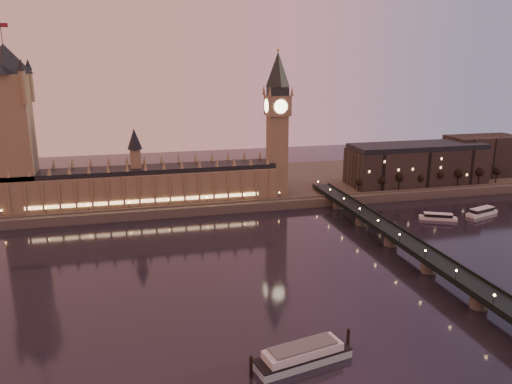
{
  "coord_description": "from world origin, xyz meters",
  "views": [
    {
      "loc": [
        -46.89,
        -221.43,
        102.42
      ],
      "look_at": [
        16.88,
        35.0,
        32.16
      ],
      "focal_mm": 35.0,
      "sensor_mm": 36.0,
      "label": 1
    }
  ],
  "objects": [
    {
      "name": "city_block",
      "position": [
        194.94,
        130.93,
        22.24
      ],
      "size": [
        155.0,
        45.0,
        34.0
      ],
      "color": "black",
      "rests_on": "ground"
    },
    {
      "name": "big_ben",
      "position": [
        53.99,
        120.99,
        63.95
      ],
      "size": [
        17.68,
        17.68,
        104.0
      ],
      "color": "brown",
      "rests_on": "ground"
    },
    {
      "name": "bare_tree_3",
      "position": [
        166.0,
        109.0,
        15.05
      ],
      "size": [
        5.96,
        5.96,
        12.12
      ],
      "color": "black",
      "rests_on": "ground"
    },
    {
      "name": "westminster_bridge",
      "position": [
        91.61,
        0.0,
        5.52
      ],
      "size": [
        13.2,
        260.0,
        15.3
      ],
      "color": "black",
      "rests_on": "ground"
    },
    {
      "name": "bare_tree_4",
      "position": [
        183.11,
        109.0,
        15.05
      ],
      "size": [
        5.96,
        5.96,
        12.12
      ],
      "color": "black",
      "rests_on": "ground"
    },
    {
      "name": "palace_of_westminster",
      "position": [
        -40.12,
        120.99,
        21.71
      ],
      "size": [
        180.0,
        26.62,
        52.0
      ],
      "color": "brown",
      "rests_on": "ground"
    },
    {
      "name": "bare_tree_2",
      "position": [
        148.89,
        109.0,
        15.05
      ],
      "size": [
        5.96,
        5.96,
        12.12
      ],
      "color": "black",
      "rests_on": "ground"
    },
    {
      "name": "ground",
      "position": [
        0.0,
        0.0,
        0.0
      ],
      "size": [
        700.0,
        700.0,
        0.0
      ],
      "primitive_type": "plane",
      "color": "black",
      "rests_on": "ground"
    },
    {
      "name": "moored_barge",
      "position": [
        5.84,
        -76.94,
        3.14
      ],
      "size": [
        39.69,
        16.86,
        7.43
      ],
      "rotation": [
        0.0,
        0.0,
        0.21
      ],
      "color": "#9CB8C7",
      "rests_on": "ground"
    },
    {
      "name": "bare_tree_7",
      "position": [
        234.43,
        109.0,
        15.05
      ],
      "size": [
        5.96,
        5.96,
        12.12
      ],
      "color": "black",
      "rests_on": "ground"
    },
    {
      "name": "far_embankment",
      "position": [
        30.0,
        165.0,
        3.0
      ],
      "size": [
        560.0,
        130.0,
        6.0
      ],
      "primitive_type": "cube",
      "color": "#423D35",
      "rests_on": "ground"
    },
    {
      "name": "cruise_boat_c",
      "position": [
        180.97,
        56.38,
        2.22
      ],
      "size": [
        26.11,
        14.07,
        5.04
      ],
      "rotation": [
        0.0,
        0.0,
        0.3
      ],
      "color": "silver",
      "rests_on": "ground"
    },
    {
      "name": "cruise_boat_b",
      "position": [
        145.73,
        54.23,
        1.94
      ],
      "size": [
        24.06,
        15.61,
        4.4
      ],
      "rotation": [
        0.0,
        0.0,
        -0.44
      ],
      "color": "silver",
      "rests_on": "ground"
    },
    {
      "name": "bare_tree_5",
      "position": [
        200.21,
        109.0,
        15.05
      ],
      "size": [
        5.96,
        5.96,
        12.12
      ],
      "color": "black",
      "rests_on": "ground"
    },
    {
      "name": "bare_tree_0",
      "position": [
        114.68,
        109.0,
        15.05
      ],
      "size": [
        5.96,
        5.96,
        12.12
      ],
      "color": "black",
      "rests_on": "ground"
    },
    {
      "name": "victoria_tower",
      "position": [
        -120.0,
        121.0,
        65.79
      ],
      "size": [
        31.68,
        31.68,
        118.0
      ],
      "color": "brown",
      "rests_on": "ground"
    },
    {
      "name": "bare_tree_1",
      "position": [
        131.78,
        109.0,
        15.05
      ],
      "size": [
        5.96,
        5.96,
        12.12
      ],
      "color": "black",
      "rests_on": "ground"
    },
    {
      "name": "bare_tree_6",
      "position": [
        217.32,
        109.0,
        15.05
      ],
      "size": [
        5.96,
        5.96,
        12.12
      ],
      "color": "black",
      "rests_on": "ground"
    }
  ]
}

